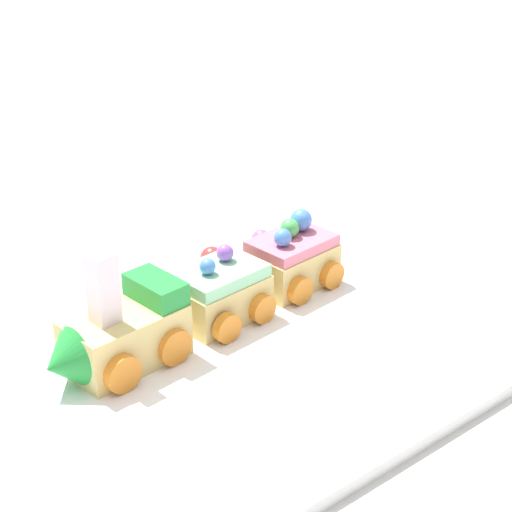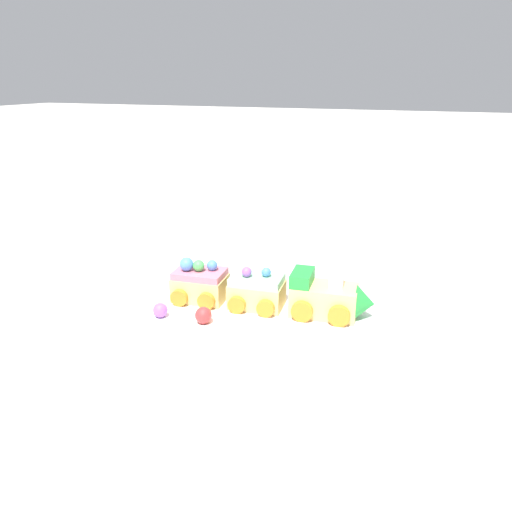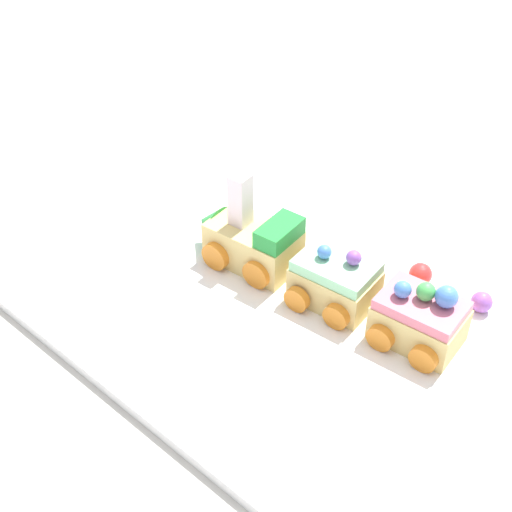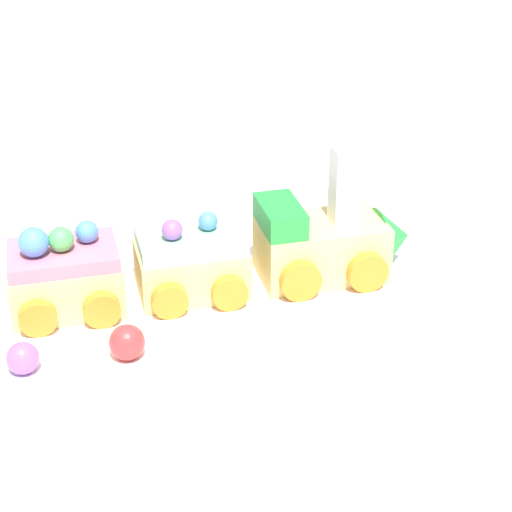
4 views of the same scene
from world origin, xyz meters
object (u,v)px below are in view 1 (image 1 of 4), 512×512
(cake_car_strawberry, at_px, (292,260))
(gumball_purple, at_px, (261,240))
(gumball_red, at_px, (212,258))
(cake_car_mint, at_px, (219,294))
(cake_train_locomotive, at_px, (116,336))

(cake_car_strawberry, height_order, gumball_purple, cake_car_strawberry)
(gumball_red, bearing_deg, cake_car_mint, 57.55)
(cake_train_locomotive, relative_size, gumball_red, 5.13)
(cake_train_locomotive, bearing_deg, cake_car_mint, -179.95)
(cake_car_mint, distance_m, cake_car_strawberry, 0.09)
(gumball_red, height_order, gumball_purple, gumball_red)
(gumball_red, relative_size, gumball_purple, 1.12)
(cake_train_locomotive, xyz_separation_m, gumball_red, (-0.16, -0.09, -0.02))
(cake_car_strawberry, bearing_deg, cake_car_mint, 0.08)
(cake_car_mint, xyz_separation_m, gumball_purple, (-0.12, -0.08, -0.01))
(cake_car_strawberry, bearing_deg, gumball_purple, -113.75)
(cake_train_locomotive, relative_size, cake_car_strawberry, 1.47)
(cake_car_strawberry, bearing_deg, cake_train_locomotive, 0.06)
(cake_car_mint, relative_size, gumball_purple, 3.91)
(cake_car_strawberry, distance_m, gumball_purple, 0.08)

